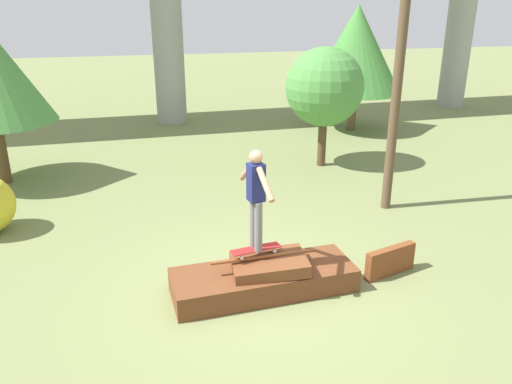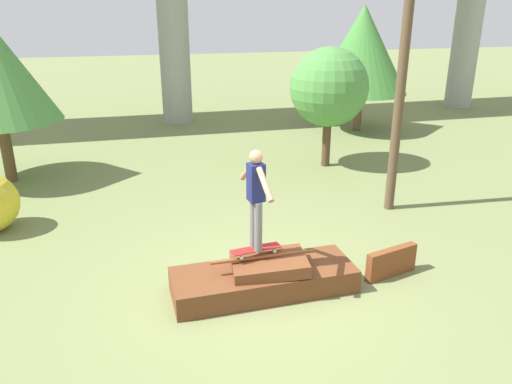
% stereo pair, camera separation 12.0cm
% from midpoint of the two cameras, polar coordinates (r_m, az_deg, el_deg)
% --- Properties ---
extents(ground_plane, '(80.00, 80.00, 0.00)m').
position_cam_midpoint_polar(ground_plane, '(7.87, 1.31, -11.18)').
color(ground_plane, olive).
extents(scrap_pile, '(2.82, 1.04, 0.61)m').
position_cam_midpoint_polar(scrap_pile, '(7.75, 1.42, -9.77)').
color(scrap_pile, brown).
rests_on(scrap_pile, ground_plane).
extents(scrap_plank_loose, '(0.96, 0.38, 0.48)m').
position_cam_midpoint_polar(scrap_plank_loose, '(8.46, 15.60, -7.74)').
color(scrap_plank_loose, brown).
rests_on(scrap_plank_loose, ground_plane).
extents(skateboard, '(0.79, 0.31, 0.09)m').
position_cam_midpoint_polar(skateboard, '(7.58, 0.46, -6.55)').
color(skateboard, maroon).
rests_on(skateboard, scrap_pile).
extents(skater, '(0.25, 1.12, 1.54)m').
position_cam_midpoint_polar(skater, '(7.21, 0.48, -0.21)').
color(skater, slate).
rests_on(skater, skateboard).
extents(utility_pole, '(1.30, 0.20, 7.86)m').
position_cam_midpoint_polar(utility_pole, '(10.46, 17.37, 19.24)').
color(utility_pole, brown).
rests_on(utility_pole, ground_plane).
extents(tree_behind_left, '(3.17, 3.17, 4.18)m').
position_cam_midpoint_polar(tree_behind_left, '(17.69, 12.23, 15.60)').
color(tree_behind_left, brown).
rests_on(tree_behind_left, ground_plane).
extents(tree_behind_right, '(2.06, 2.06, 3.17)m').
position_cam_midpoint_polar(tree_behind_right, '(13.42, 8.61, 11.72)').
color(tree_behind_right, '#4C3823').
rests_on(tree_behind_right, ground_plane).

